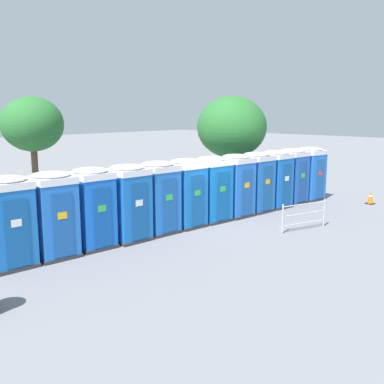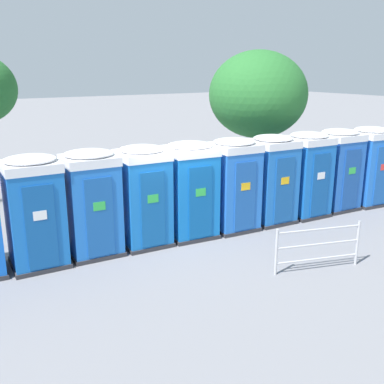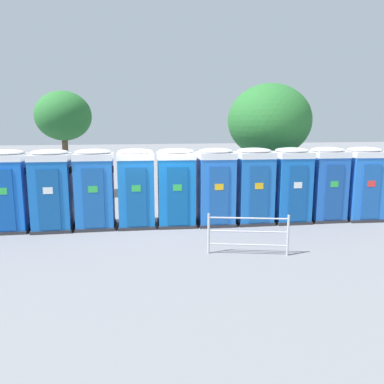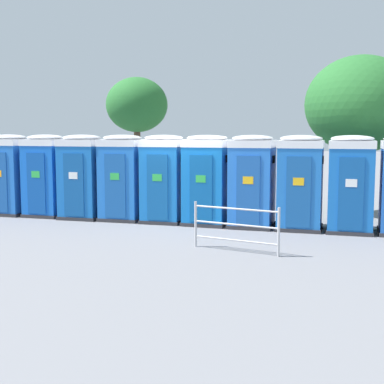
{
  "view_description": "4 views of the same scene",
  "coord_description": "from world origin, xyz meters",
  "px_view_note": "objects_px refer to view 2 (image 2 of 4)",
  "views": [
    {
      "loc": [
        -12.32,
        -11.47,
        4.27
      ],
      "look_at": [
        -0.4,
        -0.17,
        1.27
      ],
      "focal_mm": 42.0,
      "sensor_mm": 36.0,
      "label": 1
    },
    {
      "loc": [
        -5.36,
        -9.87,
        4.35
      ],
      "look_at": [
        0.69,
        -0.26,
        1.2
      ],
      "focal_mm": 42.0,
      "sensor_mm": 36.0,
      "label": 2
    },
    {
      "loc": [
        -1.45,
        -12.21,
        3.22
      ],
      "look_at": [
        1.16,
        -0.3,
        1.09
      ],
      "focal_mm": 35.0,
      "sensor_mm": 36.0,
      "label": 3
    },
    {
      "loc": [
        3.46,
        -15.05,
        2.63
      ],
      "look_at": [
        0.19,
        -0.22,
        0.91
      ],
      "focal_mm": 50.0,
      "sensor_mm": 36.0,
      "label": 4
    }
  ],
  "objects_px": {
    "portapotty_3": "(35,211)",
    "portapotty_10": "(337,169)",
    "portapotty_8": "(271,179)",
    "portapotty_9": "(307,174)",
    "portapotty_7": "(233,184)",
    "event_barrier": "(318,246)",
    "portapotty_11": "(369,166)",
    "portapotty_6": "(190,189)",
    "portapotty_4": "(92,202)",
    "street_tree_0": "(258,95)",
    "portapotty_5": "(143,195)"
  },
  "relations": [
    {
      "from": "portapotty_3",
      "to": "portapotty_10",
      "type": "xyz_separation_m",
      "value": [
        9.1,
        -0.67,
        0.0
      ]
    },
    {
      "from": "portapotty_8",
      "to": "portapotty_10",
      "type": "xyz_separation_m",
      "value": [
        2.6,
        -0.15,
        0.0
      ]
    },
    {
      "from": "portapotty_9",
      "to": "portapotty_8",
      "type": "bearing_deg",
      "value": 175.09
    },
    {
      "from": "portapotty_7",
      "to": "portapotty_9",
      "type": "bearing_deg",
      "value": -4.42
    },
    {
      "from": "event_barrier",
      "to": "portapotty_11",
      "type": "bearing_deg",
      "value": 27.37
    },
    {
      "from": "portapotty_6",
      "to": "portapotty_9",
      "type": "relative_size",
      "value": 1.0
    },
    {
      "from": "portapotty_3",
      "to": "portapotty_4",
      "type": "distance_m",
      "value": 1.31
    },
    {
      "from": "portapotty_4",
      "to": "portapotty_8",
      "type": "distance_m",
      "value": 5.21
    },
    {
      "from": "portapotty_8",
      "to": "portapotty_9",
      "type": "distance_m",
      "value": 1.3
    },
    {
      "from": "street_tree_0",
      "to": "event_barrier",
      "type": "bearing_deg",
      "value": -117.66
    },
    {
      "from": "portapotty_3",
      "to": "portapotty_11",
      "type": "height_order",
      "value": "same"
    },
    {
      "from": "portapotty_3",
      "to": "portapotty_9",
      "type": "height_order",
      "value": "same"
    },
    {
      "from": "portapotty_11",
      "to": "event_barrier",
      "type": "relative_size",
      "value": 1.29
    },
    {
      "from": "street_tree_0",
      "to": "portapotty_5",
      "type": "bearing_deg",
      "value": -157.03
    },
    {
      "from": "portapotty_4",
      "to": "portapotty_10",
      "type": "bearing_deg",
      "value": -4.67
    },
    {
      "from": "portapotty_5",
      "to": "portapotty_7",
      "type": "bearing_deg",
      "value": -6.23
    },
    {
      "from": "portapotty_4",
      "to": "street_tree_0",
      "type": "bearing_deg",
      "value": 18.17
    },
    {
      "from": "portapotty_3",
      "to": "portapotty_5",
      "type": "bearing_deg",
      "value": -3.14
    },
    {
      "from": "portapotty_6",
      "to": "event_barrier",
      "type": "xyz_separation_m",
      "value": [
        1.27,
        -3.29,
        -0.72
      ]
    },
    {
      "from": "portapotty_7",
      "to": "street_tree_0",
      "type": "distance_m",
      "value": 4.56
    },
    {
      "from": "portapotty_8",
      "to": "portapotty_11",
      "type": "xyz_separation_m",
      "value": [
        3.89,
        -0.34,
        0.0
      ]
    },
    {
      "from": "portapotty_7",
      "to": "event_barrier",
      "type": "xyz_separation_m",
      "value": [
        -0.03,
        -3.14,
        -0.72
      ]
    },
    {
      "from": "portapotty_9",
      "to": "portapotty_7",
      "type": "bearing_deg",
      "value": 175.58
    },
    {
      "from": "portapotty_3",
      "to": "portapotty_4",
      "type": "relative_size",
      "value": 1.0
    },
    {
      "from": "portapotty_3",
      "to": "portapotty_6",
      "type": "height_order",
      "value": "same"
    },
    {
      "from": "portapotty_6",
      "to": "portapotty_7",
      "type": "relative_size",
      "value": 1.0
    },
    {
      "from": "portapotty_6",
      "to": "portapotty_11",
      "type": "relative_size",
      "value": 1.0
    },
    {
      "from": "portapotty_11",
      "to": "portapotty_5",
      "type": "bearing_deg",
      "value": 174.75
    },
    {
      "from": "portapotty_3",
      "to": "event_barrier",
      "type": "bearing_deg",
      "value": -34.57
    },
    {
      "from": "portapotty_9",
      "to": "event_barrier",
      "type": "xyz_separation_m",
      "value": [
        -2.63,
        -2.94,
        -0.72
      ]
    },
    {
      "from": "portapotty_6",
      "to": "portapotty_10",
      "type": "distance_m",
      "value": 5.21
    },
    {
      "from": "portapotty_7",
      "to": "portapotty_3",
      "type": "bearing_deg",
      "value": 175.32
    },
    {
      "from": "portapotty_4",
      "to": "portapotty_5",
      "type": "xyz_separation_m",
      "value": [
        1.3,
        -0.11,
        0.0
      ]
    },
    {
      "from": "portapotty_7",
      "to": "event_barrier",
      "type": "height_order",
      "value": "portapotty_7"
    },
    {
      "from": "portapotty_4",
      "to": "portapotty_10",
      "type": "distance_m",
      "value": 7.82
    },
    {
      "from": "portapotty_4",
      "to": "portapotty_5",
      "type": "height_order",
      "value": "same"
    },
    {
      "from": "portapotty_6",
      "to": "portapotty_8",
      "type": "bearing_deg",
      "value": -5.32
    },
    {
      "from": "portapotty_3",
      "to": "portapotty_6",
      "type": "bearing_deg",
      "value": -4.01
    },
    {
      "from": "portapotty_6",
      "to": "portapotty_7",
      "type": "xyz_separation_m",
      "value": [
        1.3,
        -0.15,
        0.0
      ]
    },
    {
      "from": "portapotty_6",
      "to": "portapotty_11",
      "type": "xyz_separation_m",
      "value": [
        6.49,
        -0.59,
        0.0
      ]
    },
    {
      "from": "portapotty_4",
      "to": "street_tree_0",
      "type": "xyz_separation_m",
      "value": [
        6.9,
        2.26,
        2.17
      ]
    },
    {
      "from": "portapotty_8",
      "to": "portapotty_10",
      "type": "height_order",
      "value": "same"
    },
    {
      "from": "street_tree_0",
      "to": "event_barrier",
      "type": "height_order",
      "value": "street_tree_0"
    },
    {
      "from": "portapotty_10",
      "to": "portapotty_11",
      "type": "distance_m",
      "value": 1.31
    },
    {
      "from": "portapotty_11",
      "to": "portapotty_4",
      "type": "bearing_deg",
      "value": 174.81
    },
    {
      "from": "portapotty_6",
      "to": "portapotty_8",
      "type": "height_order",
      "value": "same"
    },
    {
      "from": "portapotty_7",
      "to": "portapotty_8",
      "type": "distance_m",
      "value": 1.3
    },
    {
      "from": "portapotty_5",
      "to": "portapotty_11",
      "type": "xyz_separation_m",
      "value": [
        7.79,
        -0.72,
        -0.0
      ]
    },
    {
      "from": "portapotty_6",
      "to": "event_barrier",
      "type": "distance_m",
      "value": 3.6
    },
    {
      "from": "portapotty_5",
      "to": "portapotty_10",
      "type": "bearing_deg",
      "value": -4.64
    }
  ]
}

